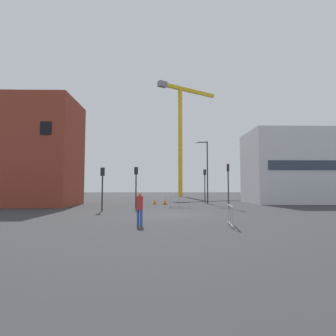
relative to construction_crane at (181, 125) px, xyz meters
The scene contains 14 objects.
ground 40.87m from the construction_crane, 95.26° to the right, with size 160.00×160.00×0.00m, color #333335.
brick_building 34.82m from the construction_crane, 122.60° to the right, with size 8.94×7.00×11.51m.
office_block 29.30m from the construction_crane, 60.72° to the right, with size 12.68×7.50×9.05m.
construction_crane is the anchor object (origin of this frame).
streetlamp_tall 28.23m from the construction_crane, 87.50° to the right, with size 1.50×0.33×7.44m.
traffic_light_verge 26.99m from the construction_crane, 86.84° to the right, with size 0.39×0.31×4.23m.
traffic_light_island 38.13m from the construction_crane, 104.75° to the right, with size 0.38×0.36×3.67m.
traffic_light_corner 34.95m from the construction_crane, 101.65° to the right, with size 0.37×0.37×3.92m.
traffic_light_far 34.60m from the construction_crane, 86.06° to the right, with size 0.29×0.39×4.22m.
pedestrian_walking 45.95m from the construction_crane, 96.87° to the right, with size 0.34×0.34×1.78m.
safety_barrier_right_run 45.99m from the construction_crane, 90.66° to the right, with size 0.33×2.09×1.08m.
safety_barrier_rear 34.87m from the construction_crane, 94.29° to the right, with size 2.10×0.24×1.08m.
traffic_cone_by_barrier 30.46m from the construction_crane, 100.76° to the right, with size 0.55×0.55×0.56m.
traffic_cone_orange 30.59m from the construction_crane, 98.09° to the right, with size 0.61×0.61×0.62m.
Camera 1 is at (-0.55, -19.78, 2.04)m, focal length 28.66 mm.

